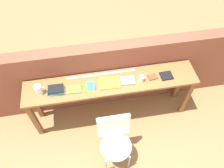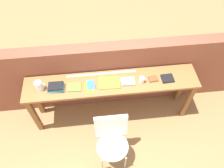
{
  "view_description": "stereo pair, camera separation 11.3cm",
  "coord_description": "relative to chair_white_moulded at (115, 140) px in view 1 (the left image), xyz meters",
  "views": [
    {
      "loc": [
        -0.31,
        -1.57,
        3.34
      ],
      "look_at": [
        0.0,
        0.25,
        0.9
      ],
      "focal_mm": 35.0,
      "sensor_mm": 36.0,
      "label": 1
    },
    {
      "loc": [
        -0.2,
        -1.58,
        3.34
      ],
      "look_at": [
        0.0,
        0.25,
        0.9
      ],
      "focal_mm": 35.0,
      "sensor_mm": 36.0,
      "label": 2
    }
  ],
  "objects": [
    {
      "name": "ground_plane",
      "position": [
        0.07,
        0.41,
        -0.53
      ],
      "size": [
        40.0,
        40.0,
        0.0
      ],
      "primitive_type": "plane",
      "color": "#9E7547"
    },
    {
      "name": "book_repair_rightmost",
      "position": [
        0.87,
        0.68,
        0.37
      ],
      "size": [
        0.18,
        0.16,
        0.03
      ],
      "primitive_type": "cube",
      "rotation": [
        0.0,
        0.0,
        0.03
      ],
      "color": "black",
      "rests_on": "sideboard"
    },
    {
      "name": "pamphlet_pile_colourful",
      "position": [
        -0.23,
        0.67,
        0.36
      ],
      "size": [
        0.17,
        0.19,
        0.01
      ],
      "color": "yellow",
      "rests_on": "sideboard"
    },
    {
      "name": "book_stack_leftmost",
      "position": [
        -0.7,
        0.67,
        0.39
      ],
      "size": [
        0.23,
        0.17,
        0.07
      ],
      "color": "#9E9EA3",
      "rests_on": "sideboard"
    },
    {
      "name": "sideboard",
      "position": [
        0.07,
        0.71,
        0.21
      ],
      "size": [
        2.5,
        0.44,
        0.88
      ],
      "color": "#996033",
      "rests_on": "ground"
    },
    {
      "name": "brick_wall_back",
      "position": [
        0.07,
        1.05,
        0.1
      ],
      "size": [
        6.0,
        0.2,
        1.26
      ],
      "primitive_type": "cube",
      "color": "brown",
      "rests_on": "ground"
    },
    {
      "name": "ruler_metal_back_edge",
      "position": [
        -0.06,
        0.88,
        0.35
      ],
      "size": [
        1.02,
        0.03,
        0.0
      ],
      "primitive_type": "cube",
      "color": "silver",
      "rests_on": "sideboard"
    },
    {
      "name": "mug",
      "position": [
        0.5,
        0.67,
        0.4
      ],
      "size": [
        0.11,
        0.08,
        0.09
      ],
      "color": "white",
      "rests_on": "sideboard"
    },
    {
      "name": "magazine_cycling",
      "position": [
        -0.46,
        0.67,
        0.36
      ],
      "size": [
        0.2,
        0.16,
        0.01
      ],
      "primitive_type": "cube",
      "rotation": [
        0.0,
        0.0,
        -0.05
      ],
      "color": "olive",
      "rests_on": "sideboard"
    },
    {
      "name": "leather_journal_brown",
      "position": [
        0.67,
        0.69,
        0.37
      ],
      "size": [
        0.14,
        0.11,
        0.02
      ],
      "primitive_type": "cube",
      "rotation": [
        0.0,
        0.0,
        0.09
      ],
      "color": "brown",
      "rests_on": "sideboard"
    },
    {
      "name": "pitcher_white",
      "position": [
        -0.92,
        0.69,
        0.43
      ],
      "size": [
        0.14,
        0.1,
        0.18
      ],
      "color": "white",
      "rests_on": "sideboard"
    },
    {
      "name": "chair_white_moulded",
      "position": [
        0.0,
        0.0,
        0.0
      ],
      "size": [
        0.44,
        0.45,
        0.89
      ],
      "color": "silver",
      "rests_on": "ground"
    },
    {
      "name": "book_grey_hardcover",
      "position": [
        0.3,
        0.69,
        0.37
      ],
      "size": [
        0.21,
        0.16,
        0.03
      ],
      "primitive_type": "cube",
      "rotation": [
        0.0,
        0.0,
        -0.06
      ],
      "color": "#9E9EA3",
      "rests_on": "sideboard"
    },
    {
      "name": "book_open_centre",
      "position": [
        0.04,
        0.7,
        0.36
      ],
      "size": [
        0.31,
        0.23,
        0.02
      ],
      "primitive_type": "cube",
      "rotation": [
        0.0,
        0.0,
        -0.05
      ],
      "color": "gold",
      "rests_on": "sideboard"
    }
  ]
}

